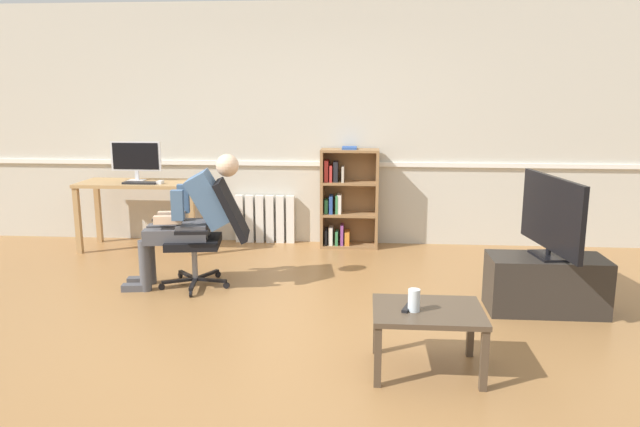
% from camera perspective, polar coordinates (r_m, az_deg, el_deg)
% --- Properties ---
extents(ground_plane, '(18.00, 18.00, 0.00)m').
position_cam_1_polar(ground_plane, '(4.50, -2.80, -10.93)').
color(ground_plane, olive).
extents(back_wall, '(12.00, 0.13, 2.70)m').
position_cam_1_polar(back_wall, '(6.81, -0.07, 8.43)').
color(back_wall, beige).
rests_on(back_wall, ground_plane).
extents(computer_desk, '(1.34, 0.57, 0.76)m').
position_cam_1_polar(computer_desk, '(6.83, -16.75, 2.01)').
color(computer_desk, tan).
rests_on(computer_desk, ground_plane).
extents(imac_monitor, '(0.56, 0.14, 0.44)m').
position_cam_1_polar(imac_monitor, '(6.88, -17.26, 5.13)').
color(imac_monitor, silver).
rests_on(imac_monitor, computer_desk).
extents(keyboard, '(0.37, 0.12, 0.02)m').
position_cam_1_polar(keyboard, '(6.66, -16.86, 2.83)').
color(keyboard, black).
rests_on(keyboard, computer_desk).
extents(computer_mouse, '(0.06, 0.10, 0.03)m').
position_cam_1_polar(computer_mouse, '(6.61, -15.11, 2.92)').
color(computer_mouse, white).
rests_on(computer_mouse, computer_desk).
extents(bookshelf, '(0.64, 0.29, 1.13)m').
position_cam_1_polar(bookshelf, '(6.68, 2.48, 1.37)').
color(bookshelf, olive).
rests_on(bookshelf, ground_plane).
extents(radiator, '(0.69, 0.08, 0.55)m').
position_cam_1_polar(radiator, '(6.92, -5.30, -0.52)').
color(radiator, white).
rests_on(radiator, ground_plane).
extents(office_chair, '(0.81, 0.63, 0.97)m').
position_cam_1_polar(office_chair, '(5.37, -10.42, -1.52)').
color(office_chair, black).
rests_on(office_chair, ground_plane).
extents(person_seated, '(1.06, 0.45, 1.19)m').
position_cam_1_polar(person_seated, '(5.37, -12.29, -0.27)').
color(person_seated, '#4C4C51').
rests_on(person_seated, ground_plane).
extents(tv_stand, '(0.90, 0.42, 0.45)m').
position_cam_1_polar(tv_stand, '(5.08, 20.85, -6.36)').
color(tv_stand, '#2D2823').
rests_on(tv_stand, ground_plane).
extents(tv_screen, '(0.24, 1.00, 0.64)m').
position_cam_1_polar(tv_screen, '(4.94, 21.33, -0.15)').
color(tv_screen, black).
rests_on(tv_screen, tv_stand).
extents(coffee_table, '(0.68, 0.53, 0.41)m').
position_cam_1_polar(coffee_table, '(3.79, 10.30, -9.82)').
color(coffee_table, '#4C3D2D').
rests_on(coffee_table, ground_plane).
extents(drinking_glass, '(0.07, 0.07, 0.14)m').
position_cam_1_polar(drinking_glass, '(3.70, 9.01, -8.22)').
color(drinking_glass, silver).
rests_on(drinking_glass, coffee_table).
extents(spare_remote, '(0.08, 0.15, 0.02)m').
position_cam_1_polar(spare_remote, '(3.75, 8.38, -8.94)').
color(spare_remote, black).
rests_on(spare_remote, coffee_table).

